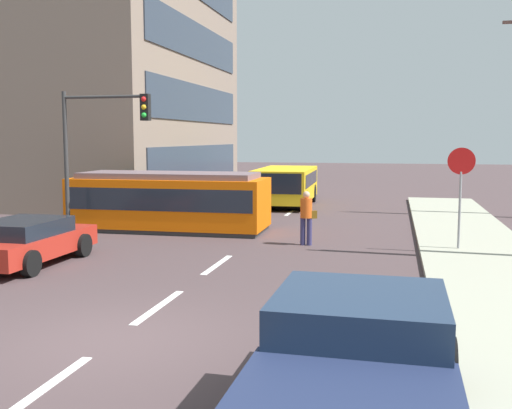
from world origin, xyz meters
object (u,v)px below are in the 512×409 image
at_px(parked_sedan_mid, 26,241).
at_px(parked_sedan_far, 154,200).
at_px(stop_sign, 461,177).
at_px(pedestrian_crossing, 306,215).
at_px(city_bus, 286,184).
at_px(pickup_truck_parked, 356,374).
at_px(streetcar_tram, 169,200).
at_px(traffic_light_mast, 99,135).
at_px(parked_sedan_furthest, 215,188).

relative_size(parked_sedan_mid, parked_sedan_far, 1.01).
bearing_deg(parked_sedan_far, stop_sign, -27.35).
distance_m(pedestrian_crossing, parked_sedan_mid, 8.06).
bearing_deg(city_bus, pickup_truck_parked, -77.96).
bearing_deg(stop_sign, parked_sedan_mid, -159.51).
xyz_separation_m(streetcar_tram, pedestrian_crossing, (5.20, -1.89, -0.13)).
bearing_deg(city_bus, traffic_light_mast, -111.69).
distance_m(city_bus, pedestrian_crossing, 10.82).
bearing_deg(parked_sedan_mid, parked_sedan_furthest, 90.17).
height_order(pedestrian_crossing, traffic_light_mast, traffic_light_mast).
xyz_separation_m(parked_sedan_far, stop_sign, (11.87, -6.14, 1.57)).
bearing_deg(city_bus, parked_sedan_mid, -105.59).
bearing_deg(parked_sedan_mid, traffic_light_mast, 90.91).
xyz_separation_m(streetcar_tram, traffic_light_mast, (-1.58, -2.04, 2.33)).
relative_size(pickup_truck_parked, parked_sedan_furthest, 1.14).
xyz_separation_m(pickup_truck_parked, stop_sign, (2.20, 11.60, 1.40)).
relative_size(pedestrian_crossing, parked_sedan_mid, 0.40).
distance_m(streetcar_tram, parked_sedan_far, 4.57).
bearing_deg(pickup_truck_parked, pedestrian_crossing, 100.68).
xyz_separation_m(pedestrian_crossing, parked_sedan_furthest, (-6.76, 12.65, -0.32)).
relative_size(parked_sedan_mid, traffic_light_mast, 0.86).
relative_size(streetcar_tram, traffic_light_mast, 1.45).
relative_size(city_bus, stop_sign, 2.08).
relative_size(city_bus, parked_sedan_furthest, 1.35).
height_order(pickup_truck_parked, traffic_light_mast, traffic_light_mast).
distance_m(streetcar_tram, parked_sedan_furthest, 10.88).
height_order(pedestrian_crossing, parked_sedan_far, pedestrian_crossing).
distance_m(city_bus, parked_sedan_far, 6.78).
bearing_deg(pickup_truck_parked, parked_sedan_far, 118.60).
xyz_separation_m(streetcar_tram, parked_sedan_mid, (-1.51, -6.34, -0.45)).
xyz_separation_m(pedestrian_crossing, traffic_light_mast, (-6.78, -0.16, 2.45)).
bearing_deg(parked_sedan_far, parked_sedan_mid, -86.01).
relative_size(city_bus, parked_sedan_mid, 1.45).
xyz_separation_m(pickup_truck_parked, traffic_light_mast, (-9.02, 11.73, 2.60)).
height_order(city_bus, traffic_light_mast, traffic_light_mast).
xyz_separation_m(pickup_truck_parked, parked_sedan_mid, (-8.96, 7.43, -0.17)).
xyz_separation_m(pedestrian_crossing, parked_sedan_mid, (-6.71, -4.46, -0.32)).
xyz_separation_m(streetcar_tram, pickup_truck_parked, (7.44, -13.78, -0.27)).
height_order(parked_sedan_far, stop_sign, stop_sign).
bearing_deg(parked_sedan_far, pickup_truck_parked, -61.40).
distance_m(city_bus, stop_sign, 12.91).
relative_size(city_bus, parked_sedan_far, 1.46).
bearing_deg(parked_sedan_furthest, parked_sedan_mid, -89.83).
distance_m(streetcar_tram, pedestrian_crossing, 5.53).
xyz_separation_m(city_bus, parked_sedan_far, (-4.90, -4.67, -0.43)).
height_order(stop_sign, traffic_light_mast, traffic_light_mast).
height_order(parked_sedan_far, traffic_light_mast, traffic_light_mast).
height_order(city_bus, parked_sedan_far, city_bus).
xyz_separation_m(pedestrian_crossing, stop_sign, (4.44, -0.29, 1.25)).
bearing_deg(pickup_truck_parked, parked_sedan_mid, 140.30).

